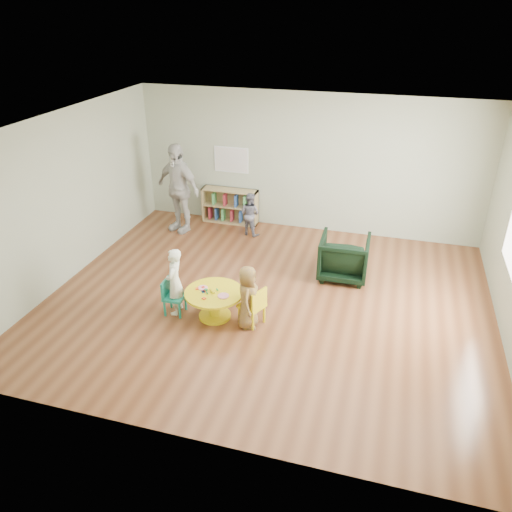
# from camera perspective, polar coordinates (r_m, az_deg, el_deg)

# --- Properties ---
(room) EXTENTS (7.10, 7.00, 2.80)m
(room) POSITION_cam_1_polar(r_m,az_deg,el_deg) (7.28, 1.64, 7.56)
(room) COLOR brown
(room) RESTS_ON ground
(activity_table) EXTENTS (0.89, 0.89, 0.49)m
(activity_table) POSITION_cam_1_polar(r_m,az_deg,el_deg) (7.59, -4.80, -4.98)
(activity_table) COLOR yellow
(activity_table) RESTS_ON ground
(kid_chair_left) EXTENTS (0.32, 0.32, 0.57)m
(kid_chair_left) POSITION_cam_1_polar(r_m,az_deg,el_deg) (7.78, -9.60, -4.47)
(kid_chair_left) COLOR #198A72
(kid_chair_left) RESTS_ON ground
(kid_chair_right) EXTENTS (0.43, 0.43, 0.61)m
(kid_chair_right) POSITION_cam_1_polar(r_m,az_deg,el_deg) (7.40, -0.22, -5.66)
(kid_chair_right) COLOR yellow
(kid_chair_right) RESTS_ON ground
(bookshelf) EXTENTS (1.20, 0.30, 0.75)m
(bookshelf) POSITION_cam_1_polar(r_m,az_deg,el_deg) (10.82, -3.00, 5.75)
(bookshelf) COLOR tan
(bookshelf) RESTS_ON ground
(alphabet_poster) EXTENTS (0.74, 0.01, 0.54)m
(alphabet_poster) POSITION_cam_1_polar(r_m,az_deg,el_deg) (10.61, -2.84, 10.93)
(alphabet_poster) COLOR white
(alphabet_poster) RESTS_ON ground
(armchair) EXTENTS (0.84, 0.86, 0.77)m
(armchair) POSITION_cam_1_polar(r_m,az_deg,el_deg) (8.74, 10.02, -0.12)
(armchair) COLOR black
(armchair) RESTS_ON ground
(child_left) EXTENTS (0.30, 0.42, 1.08)m
(child_left) POSITION_cam_1_polar(r_m,az_deg,el_deg) (7.67, -9.28, -2.91)
(child_left) COLOR white
(child_left) RESTS_ON ground
(child_right) EXTENTS (0.38, 0.52, 0.99)m
(child_right) POSITION_cam_1_polar(r_m,az_deg,el_deg) (7.28, -0.94, -4.73)
(child_right) COLOR gold
(child_right) RESTS_ON ground
(toddler) EXTENTS (0.52, 0.46, 0.90)m
(toddler) POSITION_cam_1_polar(r_m,az_deg,el_deg) (10.18, -0.69, 4.83)
(toddler) COLOR #161A38
(toddler) RESTS_ON ground
(adult_caretaker) EXTENTS (1.17, 0.79, 1.84)m
(adult_caretaker) POSITION_cam_1_polar(r_m,az_deg,el_deg) (10.35, -8.91, 7.68)
(adult_caretaker) COLOR silver
(adult_caretaker) RESTS_ON ground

